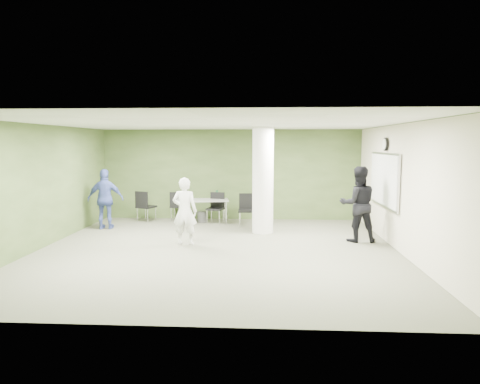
# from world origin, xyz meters

# --- Properties ---
(floor) EXTENTS (8.00, 8.00, 0.00)m
(floor) POSITION_xyz_m (0.00, 0.00, 0.00)
(floor) COLOR #595A46
(floor) RESTS_ON ground
(ceiling) EXTENTS (8.00, 8.00, 0.00)m
(ceiling) POSITION_xyz_m (0.00, 0.00, 2.80)
(ceiling) COLOR white
(ceiling) RESTS_ON wall_back
(wall_back) EXTENTS (8.00, 2.80, 0.02)m
(wall_back) POSITION_xyz_m (0.00, 4.00, 1.40)
(wall_back) COLOR #394E24
(wall_back) RESTS_ON floor
(wall_left) EXTENTS (0.02, 8.00, 2.80)m
(wall_left) POSITION_xyz_m (-4.00, 0.00, 1.40)
(wall_left) COLOR #394E24
(wall_left) RESTS_ON floor
(wall_right_cream) EXTENTS (0.02, 8.00, 2.80)m
(wall_right_cream) POSITION_xyz_m (4.00, 0.00, 1.40)
(wall_right_cream) COLOR beige
(wall_right_cream) RESTS_ON floor
(column) EXTENTS (0.56, 0.56, 2.80)m
(column) POSITION_xyz_m (1.00, 2.00, 1.40)
(column) COLOR silver
(column) RESTS_ON floor
(whiteboard) EXTENTS (0.05, 2.30, 1.30)m
(whiteboard) POSITION_xyz_m (3.92, 1.20, 1.50)
(whiteboard) COLOR silver
(whiteboard) RESTS_ON wall_right_cream
(wall_clock) EXTENTS (0.06, 0.32, 0.32)m
(wall_clock) POSITION_xyz_m (3.92, 1.20, 2.35)
(wall_clock) COLOR black
(wall_clock) RESTS_ON wall_right_cream
(folding_table) EXTENTS (1.60, 0.90, 0.97)m
(folding_table) POSITION_xyz_m (-0.77, 3.19, 0.67)
(folding_table) COLOR gray
(folding_table) RESTS_ON floor
(wastebasket) EXTENTS (0.28, 0.28, 0.33)m
(wastebasket) POSITION_xyz_m (-0.83, 3.37, 0.16)
(wastebasket) COLOR #4C4C4C
(wastebasket) RESTS_ON floor
(chair_back_left) EXTENTS (0.62, 0.62, 0.95)m
(chair_back_left) POSITION_xyz_m (-2.56, 3.26, 0.55)
(chair_back_left) COLOR black
(chair_back_left) RESTS_ON floor
(chair_back_right) EXTENTS (0.48, 0.48, 0.90)m
(chair_back_right) POSITION_xyz_m (-1.61, 3.57, 0.53)
(chair_back_right) COLOR black
(chair_back_right) RESTS_ON floor
(chair_table_left) EXTENTS (0.55, 0.55, 0.92)m
(chair_table_left) POSITION_xyz_m (-0.39, 3.23, 0.54)
(chair_table_left) COLOR black
(chair_table_left) RESTS_ON floor
(chair_table_right) EXTENTS (0.47, 0.47, 0.93)m
(chair_table_right) POSITION_xyz_m (0.53, 2.90, 0.54)
(chair_table_right) COLOR black
(chair_table_right) RESTS_ON floor
(woman_white) EXTENTS (0.61, 0.43, 1.58)m
(woman_white) POSITION_xyz_m (-0.82, 0.52, 0.79)
(woman_white) COLOR silver
(woman_white) RESTS_ON floor
(man_black) EXTENTS (0.92, 0.73, 1.83)m
(man_black) POSITION_xyz_m (3.30, 1.07, 0.91)
(man_black) COLOR black
(man_black) RESTS_ON floor
(man_blue) EXTENTS (1.02, 0.51, 1.67)m
(man_blue) POSITION_xyz_m (-3.35, 2.22, 0.84)
(man_blue) COLOR #3A4A91
(man_blue) RESTS_ON floor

